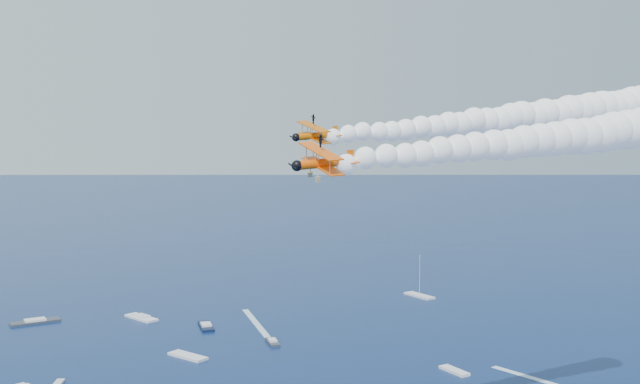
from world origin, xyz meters
name	(u,v)px	position (x,y,z in m)	size (l,w,h in m)	color
biplane_lead	(316,136)	(6.49, 30.38, 59.86)	(7.70, 8.64, 5.21)	#DC6004
biplane_trail	(325,163)	(-4.68, 6.05, 56.92)	(8.02, 8.99, 5.42)	#FF5705
smoke_trail_lead	(504,119)	(41.97, 29.32, 62.61)	(72.03, 9.00, 12.56)	white
smoke_trail_trail	(563,138)	(30.77, 4.13, 59.67)	(71.96, 10.57, 12.56)	white
spectator_boats	(148,358)	(3.30, 123.38, 0.35)	(237.22, 155.98, 0.70)	#2D343D
boat_wakes	(163,358)	(7.22, 122.59, 0.03)	(208.76, 140.38, 0.04)	white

